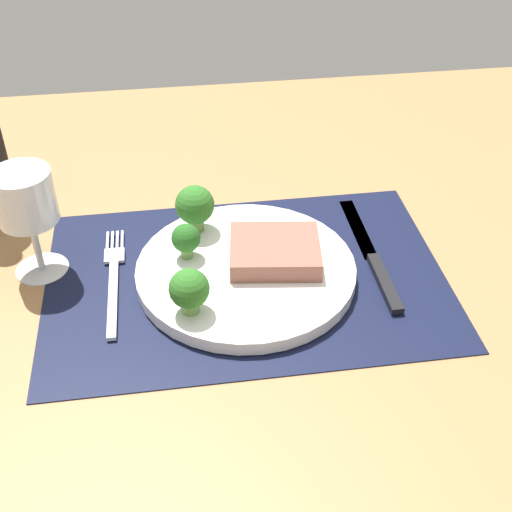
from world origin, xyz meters
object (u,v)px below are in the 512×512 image
(knife, at_px, (374,260))
(plate, at_px, (246,271))
(steak, at_px, (275,251))
(wine_glass, at_px, (26,204))
(fork, at_px, (114,279))

(knife, bearing_deg, plate, -174.89)
(steak, xyz_separation_m, wine_glass, (-0.27, 0.04, 0.06))
(fork, bearing_deg, steak, -4.63)
(plate, height_order, wine_glass, wine_glass)
(knife, height_order, wine_glass, wine_glass)
(fork, xyz_separation_m, knife, (0.31, -0.01, 0.00))
(plate, bearing_deg, wine_glass, 168.09)
(wine_glass, bearing_deg, steak, -9.02)
(knife, bearing_deg, wine_glass, 176.65)
(knife, relative_size, wine_glass, 1.73)
(knife, bearing_deg, fork, -178.51)
(fork, distance_m, knife, 0.31)
(fork, bearing_deg, wine_glass, 154.68)
(steak, bearing_deg, wine_glass, 170.98)
(fork, height_order, knife, knife)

